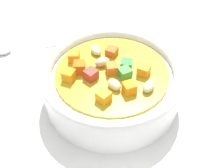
{
  "coord_description": "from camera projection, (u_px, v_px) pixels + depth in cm",
  "views": [
    {
      "loc": [
        25.94,
        12.25,
        31.87
      ],
      "look_at": [
        0.0,
        0.0,
        2.8
      ],
      "focal_mm": 46.46,
      "sensor_mm": 36.0,
      "label": 1
    }
  ],
  "objects": [
    {
      "name": "ground_plane",
      "position": [
        112.0,
        102.0,
        0.44
      ],
      "size": [
        140.0,
        140.0,
        2.0
      ],
      "primitive_type": "cube",
      "color": "silver"
    },
    {
      "name": "soup_bowl_main",
      "position": [
        112.0,
        82.0,
        0.41
      ],
      "size": [
        19.51,
        19.51,
        6.58
      ],
      "color": "white",
      "rests_on": "ground_plane"
    },
    {
      "name": "spoon",
      "position": [
        43.0,
        45.0,
        0.51
      ],
      "size": [
        15.25,
        19.24,
        1.01
      ],
      "rotation": [
        0.0,
        0.0,
        5.37
      ],
      "color": "silver",
      "rests_on": "ground_plane"
    }
  ]
}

